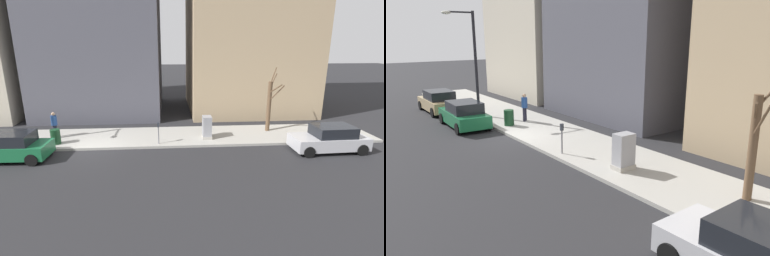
# 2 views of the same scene
# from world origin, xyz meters

# --- Properties ---
(ground_plane) EXTENTS (120.00, 120.00, 0.00)m
(ground_plane) POSITION_xyz_m (0.00, 0.00, 0.00)
(ground_plane) COLOR #232326
(sidewalk) EXTENTS (4.00, 36.00, 0.15)m
(sidewalk) POSITION_xyz_m (2.00, 0.00, 0.07)
(sidewalk) COLOR #9E9B93
(sidewalk) RESTS_ON ground
(parked_car_silver) EXTENTS (2.04, 4.25, 1.52)m
(parked_car_silver) POSITION_xyz_m (-1.14, -13.80, 0.74)
(parked_car_silver) COLOR #B7B7BC
(parked_car_silver) RESTS_ON ground
(parked_car_green) EXTENTS (2.03, 4.25, 1.52)m
(parked_car_green) POSITION_xyz_m (-1.12, 3.87, 0.74)
(parked_car_green) COLOR #196038
(parked_car_green) RESTS_ON ground
(parking_meter) EXTENTS (0.14, 0.10, 1.35)m
(parking_meter) POSITION_xyz_m (0.45, -3.98, 0.98)
(parking_meter) COLOR slate
(parking_meter) RESTS_ON sidewalk
(utility_box) EXTENTS (0.83, 0.61, 1.43)m
(utility_box) POSITION_xyz_m (1.30, -7.02, 0.85)
(utility_box) COLOR #A8A399
(utility_box) RESTS_ON sidewalk
(bare_tree) EXTENTS (2.12, 0.91, 4.22)m
(bare_tree) POSITION_xyz_m (2.60, -11.43, 2.01)
(bare_tree) COLOR brown
(bare_tree) RESTS_ON sidewalk
(trash_bin) EXTENTS (0.56, 0.56, 0.90)m
(trash_bin) POSITION_xyz_m (0.90, 2.19, 0.60)
(trash_bin) COLOR #14381E
(trash_bin) RESTS_ON sidewalk
(pedestrian_near_meter) EXTENTS (0.36, 0.36, 1.66)m
(pedestrian_near_meter) POSITION_xyz_m (2.17, 2.65, 1.09)
(pedestrian_near_meter) COLOR #1E1E2D
(pedestrian_near_meter) RESTS_ON sidewalk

